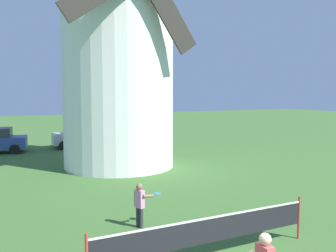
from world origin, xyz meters
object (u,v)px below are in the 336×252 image
object	(u,v)px
tennis_net	(209,231)
parked_car_silver	(82,135)
player_far	(140,202)
windmill	(118,35)

from	to	relation	value
tennis_net	parked_car_silver	bearing A→B (deg)	84.55
player_far	parked_car_silver	distance (m)	16.17
tennis_net	player_far	distance (m)	2.65
tennis_net	player_far	world-z (taller)	player_far
windmill	player_far	world-z (taller)	windmill
player_far	parked_car_silver	size ratio (longest dim) A/B	0.31
player_far	parked_car_silver	xyz separation A→B (m)	(2.34, 16.00, 0.10)
tennis_net	parked_car_silver	size ratio (longest dim) A/B	1.39
windmill	tennis_net	xyz separation A→B (m)	(-1.84, -11.07, -5.91)
windmill	parked_car_silver	bearing A→B (deg)	90.50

